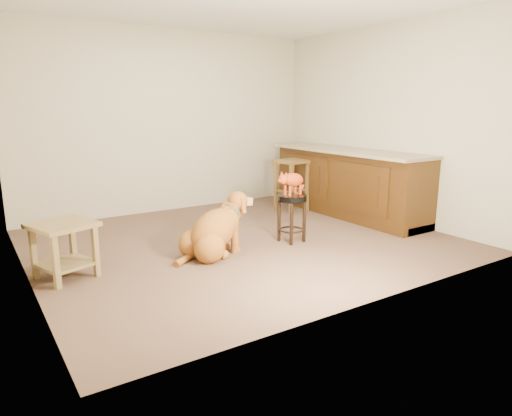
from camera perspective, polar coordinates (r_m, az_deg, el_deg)
floor at (r=5.31m, az=-1.69°, el=-4.14°), size 4.50×4.00×0.01m
room_shell at (r=5.08m, az=-1.82°, el=14.25°), size 4.54×4.04×2.62m
cabinet_run at (r=6.62m, az=11.42°, el=2.90°), size 0.70×2.56×0.94m
padded_stool at (r=5.22m, az=4.50°, el=-0.08°), size 0.33×0.33×0.55m
wood_stool at (r=6.77m, az=4.48°, el=2.96°), size 0.45×0.45×0.76m
side_table at (r=4.46m, az=-22.89°, el=-3.92°), size 0.63×0.63×0.52m
golden_retriever at (r=4.76m, az=-5.26°, el=-3.01°), size 1.06×0.59×0.68m
tabby_kitten at (r=5.15m, az=4.46°, el=3.44°), size 0.48×0.22×0.31m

